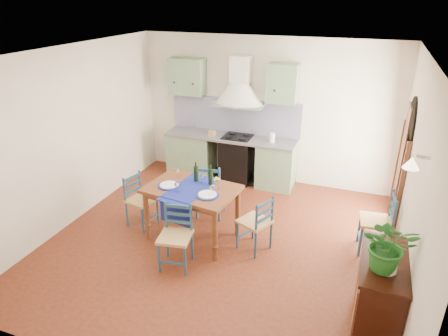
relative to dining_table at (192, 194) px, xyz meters
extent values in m
plane|color=#4A1E0F|center=(0.43, 0.00, -0.75)|extent=(5.00, 5.00, 0.00)
cube|color=beige|center=(0.43, 2.50, 0.65)|extent=(5.00, 0.04, 2.80)
cube|color=gray|center=(-1.02, 2.19, -0.31)|extent=(0.90, 0.60, 0.88)
cube|color=gray|center=(0.78, 2.19, -0.31)|extent=(0.70, 0.60, 0.88)
cube|color=black|center=(-0.02, 2.19, -0.31)|extent=(0.60, 0.58, 0.88)
cube|color=gray|center=(-0.17, 2.19, 0.15)|extent=(2.60, 0.64, 0.04)
cube|color=silver|center=(-1.02, 2.19, 0.14)|extent=(0.45, 0.40, 0.03)
cylinder|color=silver|center=(-1.02, 2.37, 0.30)|extent=(0.02, 0.02, 0.26)
cube|color=black|center=(-0.02, 2.19, 0.17)|extent=(0.55, 0.48, 0.02)
cube|color=black|center=(-0.17, 2.24, -0.71)|extent=(2.60, 0.50, 0.08)
cube|color=#090E56|center=(-0.17, 2.47, 0.51)|extent=(2.65, 0.05, 0.68)
cube|color=gray|center=(-1.12, 2.32, 1.25)|extent=(0.70, 0.34, 0.70)
cube|color=gray|center=(0.78, 2.32, 1.25)|extent=(0.55, 0.34, 0.70)
cone|color=silver|center=(-0.02, 2.25, 1.00)|extent=(0.96, 0.96, 0.40)
cube|color=silver|center=(-0.02, 2.34, 1.45)|extent=(0.36, 0.30, 0.50)
cube|color=beige|center=(2.93, 0.00, 0.65)|extent=(0.04, 5.00, 2.80)
cube|color=black|center=(2.91, 1.40, 0.07)|extent=(0.03, 1.00, 1.65)
cylinder|color=black|center=(2.91, 1.40, 0.90)|extent=(0.03, 1.00, 1.00)
cube|color=brown|center=(2.89, 0.86, 0.07)|extent=(0.06, 0.06, 1.65)
cube|color=brown|center=(2.89, 1.94, 0.07)|extent=(0.06, 0.06, 1.65)
cube|color=brown|center=(2.90, 1.62, 0.23)|extent=(0.04, 0.55, 1.96)
cylinder|color=silver|center=(2.87, -0.77, 1.30)|extent=(0.15, 0.04, 0.04)
cone|color=#FFEDC6|center=(2.77, -0.77, 1.23)|extent=(0.16, 0.16, 0.12)
cube|color=beige|center=(-2.07, 0.00, 0.65)|extent=(0.04, 5.00, 2.80)
cube|color=silver|center=(0.43, 0.00, 2.05)|extent=(5.00, 5.00, 0.01)
cube|color=brown|center=(0.00, 0.01, 0.07)|extent=(1.44, 1.05, 0.05)
cube|color=brown|center=(0.00, 0.01, 0.00)|extent=(1.29, 0.90, 0.08)
cylinder|color=brown|center=(-0.63, -0.28, -0.35)|extent=(0.08, 0.08, 0.80)
cylinder|color=brown|center=(-0.54, 0.45, -0.35)|extent=(0.08, 0.08, 0.80)
cylinder|color=brown|center=(0.54, -0.43, -0.35)|extent=(0.08, 0.08, 0.80)
cylinder|color=brown|center=(0.63, 0.30, -0.35)|extent=(0.08, 0.08, 0.80)
cube|color=navy|center=(-0.01, -0.05, 0.10)|extent=(0.62, 1.06, 0.01)
cube|color=navy|center=(-0.06, -0.44, -0.09)|extent=(0.50, 0.08, 0.38)
cylinder|color=navy|center=(-0.35, -0.06, 0.11)|extent=(0.33, 0.33, 0.01)
cylinder|color=white|center=(-0.35, -0.06, 0.12)|extent=(0.27, 0.27, 0.01)
cylinder|color=navy|center=(0.31, -0.15, 0.11)|extent=(0.33, 0.33, 0.01)
cylinder|color=white|center=(0.31, -0.15, 0.12)|extent=(0.27, 0.27, 0.01)
cylinder|color=black|center=(-0.03, 0.23, 0.25)|extent=(0.07, 0.07, 0.32)
cylinder|color=black|center=(0.22, 0.20, 0.25)|extent=(0.07, 0.07, 0.32)
cylinder|color=white|center=(0.35, 0.13, 0.15)|extent=(0.05, 0.05, 0.10)
sphere|color=yellow|center=(0.35, 0.13, 0.24)|extent=(0.10, 0.10, 0.10)
cylinder|color=navy|center=(-0.06, -0.96, -0.52)|extent=(0.04, 0.04, 0.47)
cylinder|color=navy|center=(-0.12, -0.60, -0.30)|extent=(0.04, 0.04, 0.91)
cylinder|color=navy|center=(0.30, -0.90, -0.52)|extent=(0.04, 0.04, 0.47)
cylinder|color=navy|center=(0.24, -0.54, -0.30)|extent=(0.04, 0.04, 0.91)
cube|color=tan|center=(0.09, -0.75, -0.27)|extent=(0.49, 0.49, 0.04)
cube|color=navy|center=(0.06, -0.57, -0.14)|extent=(0.38, 0.09, 0.05)
cube|color=navy|center=(0.06, -0.57, -0.02)|extent=(0.38, 0.09, 0.05)
cube|color=navy|center=(0.06, -0.57, 0.10)|extent=(0.38, 0.09, 0.05)
cube|color=navy|center=(0.12, -0.93, -0.57)|extent=(0.36, 0.09, 0.03)
cylinder|color=navy|center=(0.17, 0.95, -0.50)|extent=(0.04, 0.04, 0.50)
cylinder|color=navy|center=(0.22, 0.57, -0.26)|extent=(0.04, 0.04, 0.97)
cylinder|color=navy|center=(-0.22, 0.90, -0.50)|extent=(0.04, 0.04, 0.50)
cylinder|color=navy|center=(-0.17, 0.51, -0.26)|extent=(0.04, 0.04, 0.97)
cube|color=tan|center=(0.00, 0.73, -0.24)|extent=(0.51, 0.51, 0.04)
cube|color=navy|center=(0.03, 0.54, -0.10)|extent=(0.41, 0.08, 0.05)
cube|color=navy|center=(0.03, 0.54, 0.03)|extent=(0.41, 0.08, 0.05)
cube|color=navy|center=(0.03, 0.54, 0.16)|extent=(0.41, 0.08, 0.05)
cube|color=navy|center=(-0.03, 0.93, -0.56)|extent=(0.39, 0.09, 0.03)
cylinder|color=navy|center=(-0.78, -0.18, -0.53)|extent=(0.03, 0.03, 0.44)
cylinder|color=navy|center=(-1.12, -0.10, -0.32)|extent=(0.03, 0.03, 0.87)
cylinder|color=navy|center=(-0.70, 0.16, -0.53)|extent=(0.03, 0.03, 0.44)
cylinder|color=navy|center=(-1.04, 0.23, -0.32)|extent=(0.03, 0.03, 0.87)
cube|color=tan|center=(-0.91, 0.03, -0.29)|extent=(0.49, 0.49, 0.04)
cube|color=navy|center=(-1.08, 0.07, -0.17)|extent=(0.11, 0.36, 0.04)
cube|color=navy|center=(-1.08, 0.07, -0.06)|extent=(0.11, 0.36, 0.04)
cube|color=navy|center=(-1.08, 0.07, 0.06)|extent=(0.11, 0.36, 0.04)
cube|color=navy|center=(-0.74, -0.01, -0.58)|extent=(0.11, 0.34, 0.02)
cylinder|color=navy|center=(0.89, 0.26, -0.53)|extent=(0.04, 0.04, 0.45)
cylinder|color=navy|center=(1.21, 0.12, -0.31)|extent=(0.04, 0.04, 0.88)
cylinder|color=navy|center=(0.74, -0.06, -0.53)|extent=(0.04, 0.04, 0.45)
cylinder|color=navy|center=(1.07, -0.20, -0.31)|extent=(0.04, 0.04, 0.88)
cube|color=tan|center=(0.98, 0.03, -0.29)|extent=(0.54, 0.54, 0.04)
cube|color=navy|center=(1.14, -0.04, -0.16)|extent=(0.18, 0.35, 0.04)
cube|color=navy|center=(1.14, -0.04, -0.05)|extent=(0.18, 0.35, 0.04)
cube|color=navy|center=(1.14, -0.04, 0.07)|extent=(0.18, 0.35, 0.04)
cube|color=navy|center=(0.82, 0.10, -0.57)|extent=(0.17, 0.33, 0.02)
cylinder|color=navy|center=(2.42, 0.76, -0.51)|extent=(0.04, 0.04, 0.49)
cylinder|color=navy|center=(2.80, 0.79, -0.28)|extent=(0.04, 0.04, 0.95)
cylinder|color=navy|center=(2.46, 0.38, -0.51)|extent=(0.04, 0.04, 0.49)
cylinder|color=navy|center=(2.84, 0.41, -0.28)|extent=(0.04, 0.04, 0.95)
cube|color=tan|center=(2.63, 0.59, -0.25)|extent=(0.48, 0.48, 0.04)
cube|color=navy|center=(2.82, 0.60, -0.12)|extent=(0.06, 0.40, 0.05)
cube|color=navy|center=(2.82, 0.60, 0.01)|extent=(0.06, 0.40, 0.05)
cube|color=navy|center=(2.82, 0.60, 0.14)|extent=(0.06, 0.40, 0.05)
cube|color=navy|center=(2.44, 0.57, -0.56)|extent=(0.07, 0.38, 0.03)
cube|color=black|center=(2.69, -0.97, -0.26)|extent=(0.45, 1.00, 0.82)
cube|color=black|center=(2.69, -0.97, 0.16)|extent=(0.50, 1.05, 0.04)
cube|color=brown|center=(2.46, -1.20, -0.30)|extent=(0.02, 0.38, 0.63)
cube|color=brown|center=(2.46, -0.74, -0.30)|extent=(0.02, 0.38, 0.63)
cube|color=black|center=(2.52, -0.53, -0.71)|extent=(0.08, 0.08, 0.08)
cube|color=black|center=(2.87, -0.53, -0.71)|extent=(0.08, 0.08, 0.08)
imported|color=#1F6420|center=(2.68, -1.14, 0.47)|extent=(0.55, 0.49, 0.58)
camera|label=1|loc=(2.30, -4.79, 2.77)|focal=32.00mm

